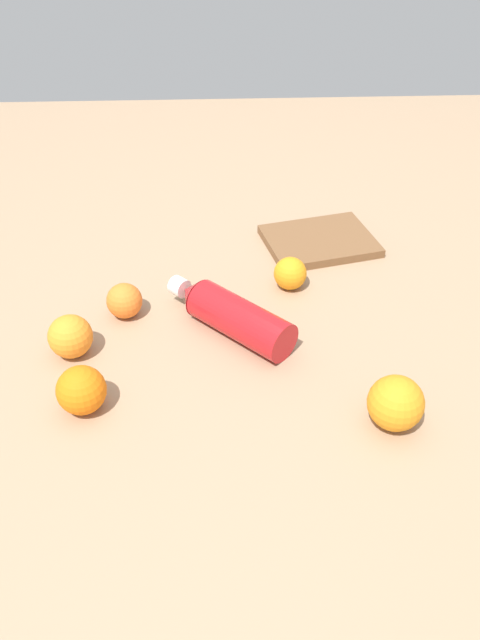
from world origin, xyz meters
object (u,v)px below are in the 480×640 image
Objects in this scene: orange_1 at (70,336)px; orange_2 at (124,301)px; orange_0 at (81,390)px; orange_4 at (396,403)px; water_bottle at (230,314)px; orange_3 at (290,273)px; cutting_board at (319,241)px.

orange_2 is at bearing -127.45° from orange_1.
orange_4 reaches higher than orange_0.
orange_1 reaches higher than water_bottle.
orange_4 reaches higher than orange_3.
orange_4 reaches higher than orange_2.
orange_0 is at bearing -6.31° from orange_4.
orange_1 is at bearing 24.71° from orange_3.
cutting_board is (-0.43, -0.46, -0.03)m from orange_0.
water_bottle reaches higher than cutting_board.
water_bottle is at bearing -142.12° from orange_0.
orange_1 reaches higher than orange_2.
orange_2 is at bearing 17.05° from cutting_board.
orange_2 reaches higher than cutting_board.
orange_4 reaches higher than cutting_board.
orange_2 is 0.32m from orange_3.
orange_4 is at bearing 146.27° from orange_2.
orange_0 is 0.46m from orange_4.
orange_4 is at bearing 179.88° from water_bottle.
orange_1 is at bearing -73.61° from orange_0.
water_bottle is 0.33m from orange_4.
water_bottle reaches higher than orange_2.
water_bottle is at bearing 41.29° from cutting_board.
orange_2 is 0.29× the size of cutting_board.
cutting_board is at bearing -133.02° from orange_0.
orange_1 is 0.89× the size of orange_4.
orange_4 is (-0.50, 0.18, 0.00)m from orange_1.
water_bottle is 0.17m from orange_3.
orange_0 is at bearing 33.62° from cutting_board.
orange_0 is 0.34× the size of cutting_board.
orange_1 is 0.57m from cutting_board.
water_bottle is at bearing 47.09° from orange_3.
cutting_board is (-0.20, -0.28, -0.03)m from water_bottle.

